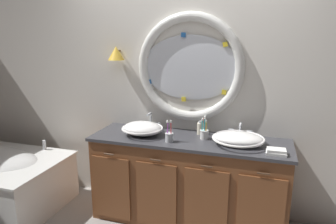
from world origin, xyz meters
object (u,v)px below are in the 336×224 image
Objects in this scene: folded_hand_towel at (276,152)px; toothbrush_holder_right at (204,133)px; sink_basin_left at (142,128)px; toothbrush_holder_left at (169,137)px; sink_basin_right at (238,139)px; soap_dispenser at (200,128)px.

toothbrush_holder_right is at bearing 161.79° from folded_hand_towel.
toothbrush_holder_left reaches higher than sink_basin_left.
sink_basin_left reaches higher than sink_basin_right.
toothbrush_holder_left is 0.93m from folded_hand_towel.
sink_basin_left reaches higher than folded_hand_towel.
toothbrush_holder_left is at bearing -126.28° from soap_dispenser.
folded_hand_towel is (0.32, -0.15, -0.03)m from sink_basin_right.
toothbrush_holder_left is at bearing 177.99° from folded_hand_towel.
folded_hand_towel is at bearing -6.91° from sink_basin_left.
toothbrush_holder_right reaches higher than sink_basin_left.
sink_basin_right is 2.26× the size of toothbrush_holder_left.
toothbrush_holder_left is 0.92× the size of toothbrush_holder_right.
soap_dispenser is at bearing 53.72° from toothbrush_holder_left.
toothbrush_holder_right is at bearing 169.36° from sink_basin_right.
toothbrush_holder_left reaches higher than folded_hand_towel.
toothbrush_holder_left reaches higher than sink_basin_right.
sink_basin_right is 0.62m from toothbrush_holder_left.
sink_basin_left is at bearing -160.62° from soap_dispenser.
folded_hand_towel is at bearing -25.11° from sink_basin_right.
folded_hand_towel is at bearing -2.01° from toothbrush_holder_left.
sink_basin_right is at bearing -10.64° from toothbrush_holder_right.
soap_dispenser reaches higher than sink_basin_right.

